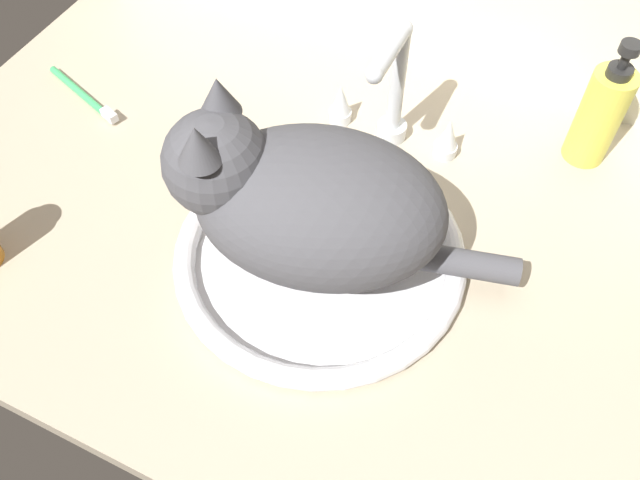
% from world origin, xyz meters
% --- Properties ---
extents(countertop, '(1.13, 0.69, 0.03)m').
position_xyz_m(countertop, '(0.00, 0.00, 0.01)').
color(countertop, '#B7A88E').
rests_on(countertop, ground).
extents(sink_basin, '(0.34, 0.34, 0.03)m').
position_xyz_m(sink_basin, '(0.02, -0.05, 0.04)').
color(sink_basin, white).
rests_on(sink_basin, countertop).
extents(faucet, '(0.19, 0.12, 0.19)m').
position_xyz_m(faucet, '(0.02, 0.17, 0.10)').
color(faucet, silver).
rests_on(faucet, countertop).
extents(cat, '(0.39, 0.26, 0.20)m').
position_xyz_m(cat, '(-0.00, -0.05, 0.14)').
color(cat, '#4C4C51').
rests_on(cat, sink_basin).
extents(soap_pump_bottle, '(0.06, 0.06, 0.18)m').
position_xyz_m(soap_pump_bottle, '(0.27, 0.26, 0.10)').
color(soap_pump_bottle, '#E5DB4C').
rests_on(soap_pump_bottle, countertop).
extents(toothbrush, '(0.16, 0.06, 0.02)m').
position_xyz_m(toothbrush, '(-0.41, 0.06, 0.04)').
color(toothbrush, '#3FB266').
rests_on(toothbrush, countertop).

